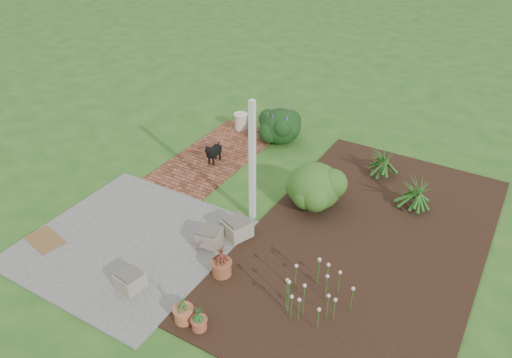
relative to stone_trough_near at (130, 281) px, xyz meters
The scene contains 19 objects.
ground 2.63m from the stone_trough_near, 81.14° to the left, with size 80.00×80.00×0.00m, color #275D1D.
concrete_patio 1.20m from the stone_trough_near, 135.14° to the left, with size 3.50×3.50×0.04m, color #5E5E5C.
brick_path 4.53m from the stone_trough_near, 106.62° to the left, with size 1.60×3.50×0.04m, color #5A2F1C.
garden_bed 4.24m from the stone_trough_near, 46.80° to the left, with size 4.00×7.00×0.03m, color black.
veranda_post 2.98m from the stone_trough_near, 75.35° to the left, with size 0.10×0.10×2.50m, color white.
stone_trough_near is the anchor object (origin of this frame).
stone_trough_mid 1.63m from the stone_trough_near, 73.39° to the left, with size 0.42×0.42×0.28m, color gray.
stone_trough_far 2.17m from the stone_trough_near, 69.37° to the left, with size 0.46×0.46×0.31m, color gray.
coir_doormat 2.21m from the stone_trough_near, behind, with size 0.73×0.47×0.02m, color brown.
black_dog 4.14m from the stone_trough_near, 105.84° to the left, with size 0.19×0.58×0.50m.
cream_ceramic_urn 5.98m from the stone_trough_near, 104.64° to the left, with size 0.32×0.32×0.42m, color beige.
evergreen_shrub 4.00m from the stone_trough_near, 67.02° to the left, with size 1.09×1.09×0.93m, color #1F4311.
agapanthus_clump_back 5.67m from the stone_trough_near, 54.11° to the left, with size 0.88×0.88×0.79m, color #154318, non-canonical shape.
agapanthus_clump_front 5.95m from the stone_trough_near, 66.50° to the left, with size 0.93×0.93×0.82m, color #16400F, non-canonical shape.
pink_flower_patch 3.04m from the stone_trough_near, 22.90° to the left, with size 1.09×1.09×0.70m, color #113D0F, non-canonical shape.
terracotta_pot_bronze 1.50m from the stone_trough_near, 42.99° to the left, with size 0.33×0.33×0.27m, color brown.
terracotta_pot_small_left 1.47m from the stone_trough_near, ahead, with size 0.23×0.23×0.19m, color #A44E37.
terracotta_pot_small_right 1.18m from the stone_trough_near, ahead, with size 0.29×0.29×0.25m, color #B9613E.
purple_flowering_bush 5.80m from the stone_trough_near, 93.51° to the left, with size 1.02×1.02×0.87m, color black.
Camera 1 is at (4.40, -6.67, 5.93)m, focal length 35.00 mm.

